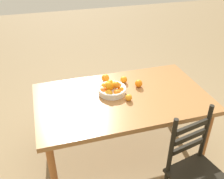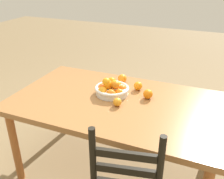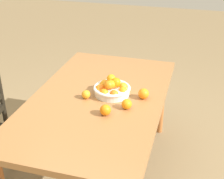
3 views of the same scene
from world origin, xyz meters
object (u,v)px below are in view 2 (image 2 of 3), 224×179
object	(u,v)px
orange_loose_0	(117,102)
orange_loose_2	(138,86)
fruit_bowl	(112,88)
orange_loose_3	(122,79)
orange_loose_1	(148,94)
dining_table	(116,108)

from	to	relation	value
orange_loose_0	orange_loose_2	world-z (taller)	orange_loose_2
fruit_bowl	orange_loose_3	xyz separation A→B (m)	(-0.00, -0.24, -0.01)
orange_loose_0	orange_loose_1	world-z (taller)	orange_loose_1
orange_loose_0	orange_loose_1	size ratio (longest dim) A/B	0.84
dining_table	orange_loose_0	distance (m)	0.13
dining_table	orange_loose_1	size ratio (longest dim) A/B	21.66
orange_loose_0	orange_loose_3	size ratio (longest dim) A/B	0.81
fruit_bowl	dining_table	bearing A→B (deg)	132.07
fruit_bowl	orange_loose_2	size ratio (longest dim) A/B	3.89
dining_table	orange_loose_2	bearing A→B (deg)	-111.83
fruit_bowl	orange_loose_2	world-z (taller)	fruit_bowl
dining_table	orange_loose_2	xyz separation A→B (m)	(-0.10, -0.25, 0.11)
dining_table	fruit_bowl	size ratio (longest dim) A/B	5.87
dining_table	orange_loose_0	size ratio (longest dim) A/B	25.72
dining_table	orange_loose_1	distance (m)	0.27
dining_table	orange_loose_3	distance (m)	0.36
fruit_bowl	orange_loose_1	xyz separation A→B (m)	(-0.30, -0.04, -0.01)
fruit_bowl	orange_loose_1	world-z (taller)	fruit_bowl
orange_loose_2	orange_loose_3	bearing A→B (deg)	-26.03
dining_table	orange_loose_0	xyz separation A→B (m)	(-0.04, 0.08, 0.10)
dining_table	fruit_bowl	bearing A→B (deg)	-47.93
orange_loose_1	dining_table	bearing A→B (deg)	30.31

